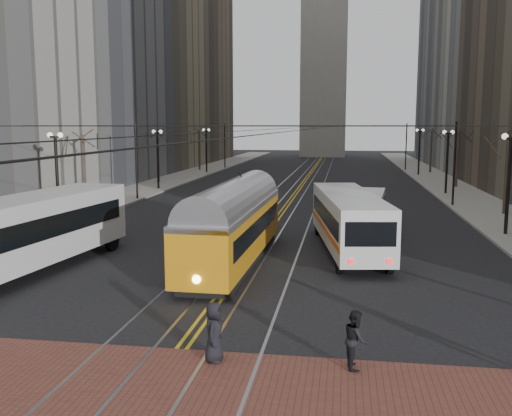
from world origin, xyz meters
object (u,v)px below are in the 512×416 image
(sedan_silver, at_px, (348,193))
(pedestrian_c, at_px, (356,339))
(transit_bus, at_px, (21,238))
(pedestrian_a, at_px, (214,332))
(cargo_van, at_px, (365,212))
(sedan_grey, at_px, (339,197))
(rear_bus, at_px, (348,223))
(streetcar, at_px, (234,231))

(sedan_silver, height_order, pedestrian_c, pedestrian_c)
(transit_bus, height_order, pedestrian_a, transit_bus)
(pedestrian_c, bearing_deg, pedestrian_a, 85.51)
(cargo_van, relative_size, sedan_silver, 1.22)
(sedan_grey, relative_size, pedestrian_a, 2.91)
(sedan_silver, relative_size, pedestrian_c, 2.84)
(sedan_silver, bearing_deg, cargo_van, -95.20)
(rear_bus, distance_m, pedestrian_c, 14.17)
(transit_bus, bearing_deg, pedestrian_c, -21.63)
(cargo_van, distance_m, pedestrian_c, 19.94)
(transit_bus, xyz_separation_m, sedan_silver, (13.74, 26.15, -0.92))
(sedan_grey, relative_size, sedan_silver, 1.08)
(cargo_van, bearing_deg, rear_bus, -94.09)
(streetcar, distance_m, sedan_silver, 23.09)
(cargo_van, relative_size, sedan_grey, 1.13)
(streetcar, bearing_deg, cargo_van, 56.18)
(sedan_grey, bearing_deg, pedestrian_a, -92.54)
(rear_bus, relative_size, pedestrian_a, 6.87)
(sedan_grey, height_order, pedestrian_a, pedestrian_a)
(streetcar, relative_size, sedan_silver, 2.87)
(transit_bus, height_order, streetcar, transit_bus)
(rear_bus, relative_size, pedestrian_c, 7.23)
(streetcar, height_order, pedestrian_c, streetcar)
(sedan_grey, xyz_separation_m, pedestrian_c, (0.75, -29.76, -0.02))
(sedan_grey, bearing_deg, pedestrian_c, -85.36)
(transit_bus, relative_size, cargo_van, 2.45)
(streetcar, height_order, rear_bus, streetcar)
(transit_bus, distance_m, streetcar, 9.19)
(transit_bus, bearing_deg, rear_bus, 32.93)
(cargo_van, height_order, pedestrian_c, cargo_van)
(transit_bus, xyz_separation_m, pedestrian_c, (13.78, -7.26, -0.85))
(transit_bus, bearing_deg, sedan_silver, 68.42)
(streetcar, relative_size, pedestrian_c, 8.13)
(streetcar, xyz_separation_m, pedestrian_c, (5.37, -10.96, -0.70))
(pedestrian_a, bearing_deg, cargo_van, -13.20)
(streetcar, bearing_deg, rear_bus, 32.57)
(transit_bus, distance_m, pedestrian_c, 15.60)
(cargo_van, bearing_deg, streetcar, -118.92)
(rear_bus, bearing_deg, sedan_silver, 80.96)
(transit_bus, bearing_deg, pedestrian_a, -30.33)
(streetcar, height_order, pedestrian_a, streetcar)
(sedan_silver, distance_m, pedestrian_c, 33.41)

